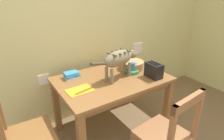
{
  "coord_description": "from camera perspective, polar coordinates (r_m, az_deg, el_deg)",
  "views": [
    {
      "loc": [
        -0.94,
        -0.49,
        1.68
      ],
      "look_at": [
        0.15,
        1.16,
        0.83
      ],
      "focal_mm": 30.25,
      "sensor_mm": 36.0,
      "label": 1
    }
  ],
  "objects": [
    {
      "name": "coffee_mug",
      "position": [
        2.32,
        6.11,
        1.12
      ],
      "size": [
        0.12,
        0.08,
        0.09
      ],
      "color": "#3572BF",
      "rests_on": "saucer_bowl"
    },
    {
      "name": "saucer_bowl",
      "position": [
        2.34,
        5.97,
        -0.32
      ],
      "size": [
        0.18,
        0.18,
        0.03
      ],
      "primitive_type": "cylinder",
      "color": "#3A8B52",
      "rests_on": "dining_table"
    },
    {
      "name": "wicker_basket",
      "position": [
        2.45,
        6.07,
        1.6
      ],
      "size": [
        0.3,
        0.3,
        0.1
      ],
      "color": "tan",
      "rests_on": "dining_table"
    },
    {
      "name": "cat",
      "position": [
        2.1,
        2.27,
        3.4
      ],
      "size": [
        0.68,
        0.24,
        0.34
      ],
      "rotation": [
        0.0,
        0.0,
        -1.36
      ],
      "color": "#807053",
      "rests_on": "dining_table"
    },
    {
      "name": "wall_rear",
      "position": [
        2.47,
        -10.7,
        12.75
      ],
      "size": [
        5.26,
        0.11,
        2.5
      ],
      "color": "#D8CC86",
      "rests_on": "ground_plane"
    },
    {
      "name": "wooden_chair_far",
      "position": [
        1.99,
        -24.87,
        -17.42
      ],
      "size": [
        0.43,
        0.43,
        0.93
      ],
      "rotation": [
        0.0,
        0.0,
        -1.61
      ],
      "color": "#905D30",
      "rests_on": "ground_plane"
    },
    {
      "name": "toaster",
      "position": [
        2.23,
        12.49,
        -0.11
      ],
      "size": [
        0.12,
        0.2,
        0.18
      ],
      "color": "black",
      "rests_on": "dining_table"
    },
    {
      "name": "book_stack",
      "position": [
        2.23,
        -12.09,
        -1.5
      ],
      "size": [
        0.18,
        0.13,
        0.07
      ],
      "color": "beige",
      "rests_on": "dining_table"
    },
    {
      "name": "dining_table",
      "position": [
        2.23,
        -0.0,
        -4.51
      ],
      "size": [
        1.26,
        0.84,
        0.73
      ],
      "color": "#8F5D33",
      "rests_on": "ground_plane"
    },
    {
      "name": "wooden_chair_near",
      "position": [
        1.88,
        16.23,
        -18.49
      ],
      "size": [
        0.46,
        0.46,
        0.93
      ],
      "rotation": [
        0.0,
        0.0,
        0.1
      ],
      "color": "#965F39",
      "rests_on": "ground_plane"
    },
    {
      "name": "magazine",
      "position": [
        1.95,
        -9.73,
        -6.07
      ],
      "size": [
        0.27,
        0.19,
        0.01
      ],
      "primitive_type": "cube",
      "rotation": [
        0.0,
        0.0,
        0.04
      ],
      "color": "gold",
      "rests_on": "dining_table"
    }
  ]
}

